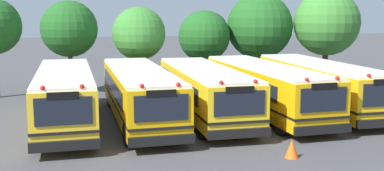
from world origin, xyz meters
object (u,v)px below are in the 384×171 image
(school_bus_0, at_px, (65,95))
(school_bus_3, at_px, (264,87))
(tree_2, at_px, (139,34))
(school_bus_4, at_px, (320,84))
(school_bus_1, at_px, (139,92))
(traffic_cone, at_px, (292,149))
(school_bus_2, at_px, (204,90))
(tree_4, at_px, (261,25))
(tree_1, at_px, (68,29))
(tree_5, at_px, (326,22))
(tree_3, at_px, (206,35))

(school_bus_0, bearing_deg, school_bus_3, 179.88)
(school_bus_0, relative_size, tree_2, 2.03)
(school_bus_3, relative_size, school_bus_4, 1.02)
(school_bus_1, bearing_deg, school_bus_3, -179.99)
(school_bus_4, bearing_deg, school_bus_3, 5.28)
(school_bus_3, height_order, traffic_cone, school_bus_3)
(school_bus_2, relative_size, school_bus_3, 0.95)
(tree_4, height_order, traffic_cone, tree_4)
(traffic_cone, bearing_deg, tree_2, 102.70)
(tree_1, bearing_deg, school_bus_2, -53.71)
(school_bus_3, relative_size, tree_5, 1.72)
(tree_1, height_order, traffic_cone, tree_1)
(school_bus_4, xyz_separation_m, tree_5, (4.61, 7.57, 3.10))
(school_bus_4, xyz_separation_m, tree_2, (-8.62, 7.44, 2.43))
(school_bus_0, bearing_deg, school_bus_4, -179.13)
(school_bus_3, bearing_deg, tree_3, -89.03)
(tree_1, xyz_separation_m, tree_4, (13.50, 1.03, 0.15))
(tree_3, bearing_deg, school_bus_3, -87.86)
(school_bus_4, relative_size, tree_4, 1.74)
(school_bus_2, relative_size, tree_3, 2.08)
(school_bus_1, relative_size, school_bus_3, 0.99)
(school_bus_3, height_order, tree_4, tree_4)
(school_bus_4, height_order, tree_2, tree_2)
(school_bus_4, relative_size, tree_2, 2.05)
(school_bus_4, bearing_deg, school_bus_2, 3.56)
(tree_1, height_order, tree_2, tree_1)
(traffic_cone, bearing_deg, tree_3, 84.51)
(tree_5, bearing_deg, tree_1, 176.88)
(school_bus_3, bearing_deg, school_bus_4, -177.20)
(school_bus_1, relative_size, school_bus_4, 1.01)
(tree_3, bearing_deg, school_bus_4, -68.86)
(school_bus_3, distance_m, school_bus_4, 3.29)
(tree_3, distance_m, traffic_cone, 17.26)
(school_bus_4, relative_size, traffic_cone, 17.23)
(school_bus_2, bearing_deg, school_bus_1, 1.04)
(school_bus_4, relative_size, tree_5, 1.68)
(tree_4, bearing_deg, tree_1, -175.63)
(school_bus_3, xyz_separation_m, tree_4, (3.84, 9.79, 2.85))
(tree_2, relative_size, traffic_cone, 8.40)
(school_bus_3, bearing_deg, school_bus_2, -0.67)
(tree_2, bearing_deg, tree_5, 0.55)
(tree_4, bearing_deg, tree_3, -178.18)
(tree_2, relative_size, tree_3, 1.04)
(school_bus_0, relative_size, school_bus_1, 0.97)
(tree_1, relative_size, tree_3, 1.11)
(tree_3, distance_m, tree_5, 8.51)
(school_bus_1, distance_m, tree_1, 9.74)
(tree_2, bearing_deg, school_bus_1, -98.13)
(school_bus_2, bearing_deg, traffic_cone, 100.90)
(school_bus_3, height_order, tree_1, tree_1)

